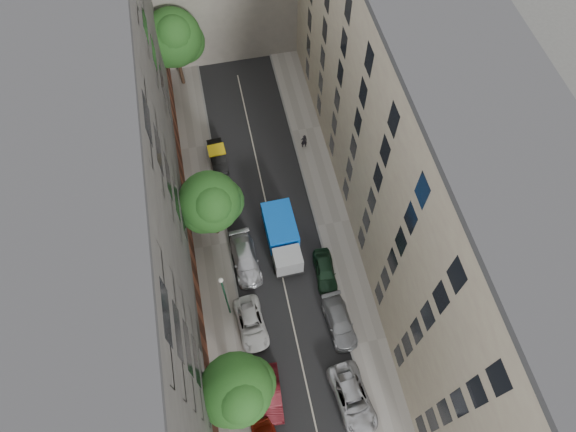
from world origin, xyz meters
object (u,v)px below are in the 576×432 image
object	(u,v)px
car_right_2	(325,271)
car_right_0	(353,398)
lamp_post	(225,293)
car_left_2	(251,323)
car_left_1	(271,394)
car_left_3	(245,259)
car_right_1	(339,322)
tarp_truck	(282,237)
car_left_4	(225,200)
tree_mid	(211,204)
car_left_5	(218,157)
tree_far	(174,40)
tree_near	(238,391)
pedestrian	(304,141)

from	to	relation	value
car_right_2	car_right_0	bearing A→B (deg)	-89.17
lamp_post	car_left_2	bearing A→B (deg)	-44.03
car_left_1	car_left_3	world-z (taller)	car_left_3
car_left_2	car_right_1	world-z (taller)	car_right_1
tarp_truck	car_left_1	size ratio (longest dim) A/B	1.42
car_left_2	car_left_4	distance (m)	11.87
car_right_0	lamp_post	xyz separation A→B (m)	(-7.86, 8.67, 3.59)
car_left_2	car_left_3	distance (m)	5.62
car_right_0	tree_mid	xyz separation A→B (m)	(-7.75, 16.15, 4.34)
car_left_3	car_right_0	world-z (taller)	car_left_3
car_left_2	tree_mid	distance (m)	10.09
car_left_5	car_right_1	bearing A→B (deg)	-71.32
car_right_0	tree_far	world-z (taller)	tree_far
car_left_4	lamp_post	world-z (taller)	lamp_post
tree_far	car_left_5	bearing A→B (deg)	-78.96
tree_far	tree_near	bearing A→B (deg)	-88.68
car_right_0	car_left_4	bearing A→B (deg)	103.16
car_right_2	car_left_3	bearing A→B (deg)	162.89
tarp_truck	pedestrian	size ratio (longest dim) A/B	3.68
car_left_3	car_right_0	xyz separation A→B (m)	(5.85, -12.80, -0.00)
car_left_3	car_right_0	distance (m)	14.07
car_right_2	tree_mid	bearing A→B (deg)	148.73
tarp_truck	pedestrian	distance (m)	10.95
car_left_2	car_left_4	world-z (taller)	car_left_2
car_right_2	lamp_post	size ratio (longest dim) A/B	0.59
tree_far	pedestrian	bearing A→B (deg)	-45.77
tarp_truck	lamp_post	size ratio (longest dim) A/B	0.90
car_left_3	car_right_1	size ratio (longest dim) A/B	1.09
car_right_1	car_right_2	size ratio (longest dim) A/B	1.17
car_left_3	car_right_1	xyz separation A→B (m)	(6.40, -6.95, -0.06)
car_right_1	pedestrian	size ratio (longest dim) A/B	2.82
pedestrian	car_right_1	bearing A→B (deg)	86.34
tree_mid	lamp_post	world-z (taller)	tree_mid
car_left_3	lamp_post	bearing A→B (deg)	-119.03
car_left_3	car_left_5	xyz separation A→B (m)	(-0.80, 11.20, -0.07)
car_left_1	car_left_2	xyz separation A→B (m)	(-0.49, 5.60, -0.07)
car_left_4	car_right_0	world-z (taller)	car_right_0
car_left_5	car_right_0	bearing A→B (deg)	-77.47
car_left_1	tree_mid	xyz separation A→B (m)	(-1.90, 14.55, 4.37)
car_left_2	pedestrian	size ratio (longest dim) A/B	2.79
car_right_1	tree_far	bearing A→B (deg)	104.18
car_left_5	tree_mid	size ratio (longest dim) A/B	0.54
car_left_1	tree_far	bearing A→B (deg)	98.58
tarp_truck	tree_mid	world-z (taller)	tree_mid
tree_near	car_left_3	bearing A→B (deg)	79.49
car_left_3	pedestrian	xyz separation A→B (m)	(7.62, 11.09, 0.24)
car_right_0	pedestrian	distance (m)	23.96
car_left_1	tree_far	distance (m)	33.62
car_right_0	pedestrian	world-z (taller)	pedestrian
car_left_5	tree_far	distance (m)	12.10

